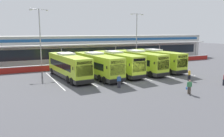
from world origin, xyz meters
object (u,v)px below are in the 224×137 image
at_px(lamp_post_west, 40,35).
at_px(lamp_post_centre, 137,35).
at_px(coach_bus_rightmost, 157,60).
at_px(pedestrian_child, 189,75).
at_px(pedestrian_approaching_bus, 224,79).
at_px(coach_bus_centre, 117,64).
at_px(coach_bus_leftmost, 69,67).
at_px(pedestrian_with_handbag, 189,87).
at_px(pedestrian_in_dark_coat, 119,81).
at_px(coach_bus_right_centre, 139,62).
at_px(coach_bus_left_centre, 97,66).

bearing_deg(lamp_post_west, lamp_post_centre, 2.86).
xyz_separation_m(coach_bus_rightmost, pedestrian_child, (-1.26, -9.33, -0.91)).
distance_m(pedestrian_approaching_bus, lamp_post_centre, 24.74).
height_order(coach_bus_centre, lamp_post_centre, lamp_post_centre).
height_order(lamp_post_west, lamp_post_centre, same).
bearing_deg(lamp_post_west, pedestrian_child, -46.91).
relative_size(coach_bus_leftmost, pedestrian_with_handbag, 7.60).
relative_size(coach_bus_centre, pedestrian_in_dark_coat, 7.60).
xyz_separation_m(coach_bus_right_centre, pedestrian_approaching_bus, (4.87, -13.04, -0.91)).
bearing_deg(lamp_post_centre, pedestrian_approaching_bus, -93.70).
relative_size(coach_bus_leftmost, pedestrian_approaching_bus, 7.60).
xyz_separation_m(pedestrian_with_handbag, pedestrian_approaching_bus, (7.16, 1.06, 0.02)).
distance_m(coach_bus_right_centre, pedestrian_in_dark_coat, 11.43).
xyz_separation_m(coach_bus_left_centre, pedestrian_child, (10.96, -8.06, -0.91)).
relative_size(coach_bus_right_centre, lamp_post_west, 1.12).
bearing_deg(coach_bus_leftmost, coach_bus_left_centre, -15.34).
bearing_deg(lamp_post_centre, pedestrian_in_dark_coat, -127.10).
bearing_deg(coach_bus_right_centre, coach_bus_rightmost, 6.83).
relative_size(pedestrian_approaching_bus, lamp_post_west, 0.15).
height_order(coach_bus_leftmost, pedestrian_approaching_bus, coach_bus_leftmost).
height_order(coach_bus_rightmost, lamp_post_west, lamp_post_west).
distance_m(coach_bus_leftmost, coach_bus_centre, 7.97).
relative_size(pedestrian_child, lamp_post_centre, 0.15).
distance_m(coach_bus_leftmost, lamp_post_west, 10.92).
relative_size(pedestrian_in_dark_coat, pedestrian_approaching_bus, 1.00).
xyz_separation_m(coach_bus_right_centre, lamp_post_west, (-14.68, 9.99, 4.50)).
bearing_deg(pedestrian_with_handbag, coach_bus_leftmost, 124.33).
distance_m(pedestrian_with_handbag, pedestrian_child, 7.42).
bearing_deg(pedestrian_approaching_bus, coach_bus_left_centre, 136.42).
height_order(pedestrian_with_handbag, pedestrian_in_dark_coat, same).
relative_size(coach_bus_rightmost, lamp_post_centre, 1.12).
bearing_deg(pedestrian_child, lamp_post_west, 133.09).
bearing_deg(coach_bus_left_centre, coach_bus_rightmost, 5.97).
bearing_deg(coach_bus_leftmost, lamp_post_west, 104.56).
xyz_separation_m(coach_bus_centre, lamp_post_west, (-10.46, 9.98, 4.50)).
relative_size(coach_bus_centre, pedestrian_approaching_bus, 7.60).
relative_size(coach_bus_left_centre, pedestrian_child, 7.60).
height_order(coach_bus_left_centre, coach_bus_right_centre, same).
relative_size(coach_bus_left_centre, pedestrian_with_handbag, 7.60).
height_order(coach_bus_left_centre, pedestrian_with_handbag, coach_bus_left_centre).
bearing_deg(coach_bus_centre, pedestrian_with_handbag, -82.27).
bearing_deg(coach_bus_right_centre, coach_bus_centre, 179.89).
bearing_deg(coach_bus_right_centre, lamp_post_west, 145.75).
relative_size(lamp_post_west, lamp_post_centre, 1.00).
relative_size(coach_bus_left_centre, coach_bus_right_centre, 1.00).
height_order(coach_bus_leftmost, coach_bus_left_centre, same).
height_order(coach_bus_left_centre, lamp_post_centre, lamp_post_centre).
height_order(coach_bus_leftmost, lamp_post_centre, lamp_post_centre).
height_order(coach_bus_leftmost, pedestrian_in_dark_coat, coach_bus_leftmost).
xyz_separation_m(coach_bus_leftmost, coach_bus_right_centre, (12.17, -0.36, 0.00)).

